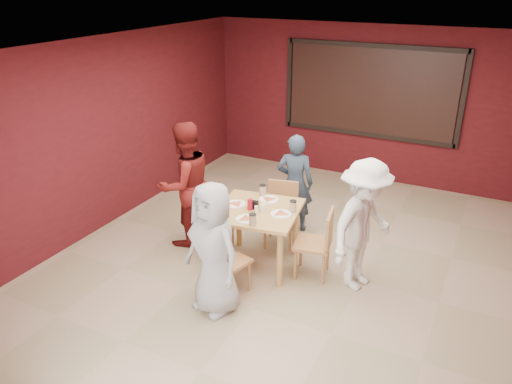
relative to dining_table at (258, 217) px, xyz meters
The scene contains 11 objects.
floor 0.84m from the dining_table, 28.25° to the left, with size 7.00×7.00×0.00m, color tan.
window_blinds 3.80m from the dining_table, 83.92° to the left, with size 3.00×0.02×1.50m, color black.
dining_table is the anchor object (origin of this frame).
chair_front 0.83m from the dining_table, 92.84° to the right, with size 0.51×0.51×0.87m.
chair_back 0.73m from the dining_table, 88.33° to the left, with size 0.53×0.53×0.91m.
chair_left 0.75m from the dining_table, behind, with size 0.46×0.46×0.78m.
chair_right 0.84m from the dining_table, ahead, with size 0.51×0.51×0.91m.
diner_front 1.08m from the dining_table, 90.47° to the right, with size 0.77×0.50×1.57m, color #A7A7A7.
diner_back 1.16m from the dining_table, 88.61° to the left, with size 0.54×0.36×1.49m, color #2D3D50.
diner_left 1.21m from the dining_table, behind, with size 0.86×0.67×1.78m, color maroon.
diner_right 1.35m from the dining_table, ahead, with size 1.07×0.62×1.66m, color white.
Camera 1 is at (2.19, -5.35, 3.59)m, focal length 35.00 mm.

